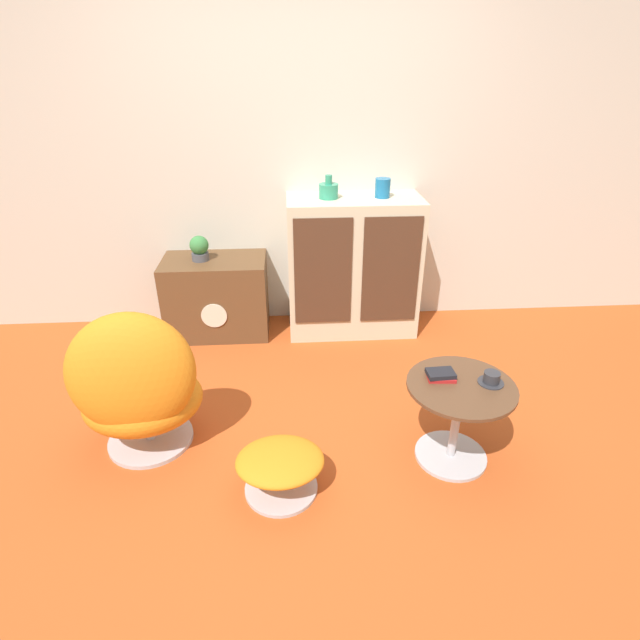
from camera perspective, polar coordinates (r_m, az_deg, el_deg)
ground_plane at (r=2.82m, az=-1.47°, el=-14.48°), size 12.00×12.00×0.00m
wall_back at (r=3.77m, az=-2.91°, el=18.65°), size 6.40×0.06×2.60m
sideboard at (r=3.76m, az=3.75°, el=6.13°), size 0.96×0.47×1.03m
tv_console at (r=3.86m, az=-11.68°, el=2.65°), size 0.75×0.46×0.59m
egg_chair at (r=2.74m, az=-20.09°, el=-7.33°), size 0.67×0.62×0.86m
ottoman at (r=2.51m, az=-4.57°, el=-16.23°), size 0.43×0.36×0.23m
coffee_table at (r=2.68m, az=15.41°, el=-10.19°), size 0.54×0.54×0.47m
vase_leftmost at (r=3.57m, az=0.99°, el=14.59°), size 0.13×0.13×0.16m
vase_inner_left at (r=3.62m, az=7.17°, el=14.74°), size 0.11×0.11×0.13m
potted_plant at (r=3.73m, az=-13.62°, el=8.00°), size 0.14×0.14×0.18m
teacup at (r=2.62m, az=19.00°, el=-6.37°), size 0.13×0.13×0.06m
book_stack at (r=2.59m, az=13.64°, el=-6.12°), size 0.15×0.10×0.04m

